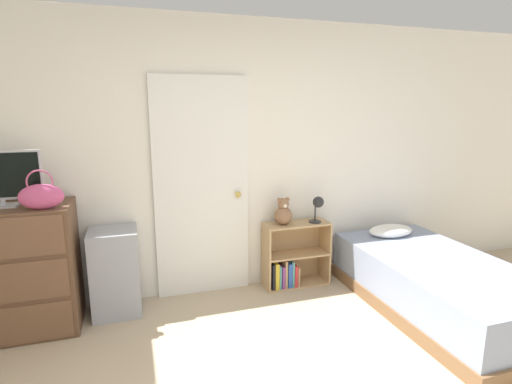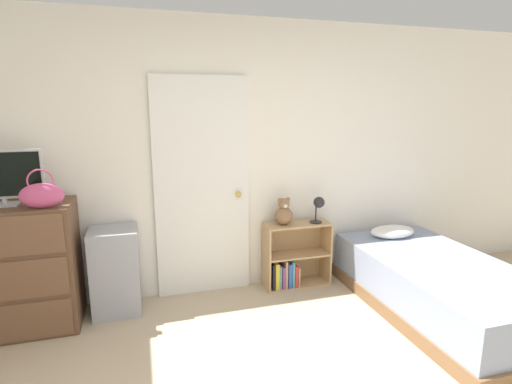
# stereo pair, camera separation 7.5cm
# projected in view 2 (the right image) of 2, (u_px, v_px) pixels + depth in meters

# --- Properties ---
(wall_back) EXTENTS (10.00, 0.06, 2.55)m
(wall_back) POSITION_uv_depth(u_px,v_px,m) (232.00, 159.00, 3.77)
(wall_back) COLOR white
(wall_back) RESTS_ON ground_plane
(door_closed) EXTENTS (0.88, 0.09, 2.03)m
(door_closed) POSITION_uv_depth(u_px,v_px,m) (202.00, 189.00, 3.70)
(door_closed) COLOR white
(door_closed) RESTS_ON ground_plane
(dresser) EXTENTS (0.83, 0.52, 1.02)m
(dresser) POSITION_uv_depth(u_px,v_px,m) (21.00, 268.00, 3.15)
(dresser) COLOR brown
(dresser) RESTS_ON ground_plane
(tv) EXTENTS (0.58, 0.16, 0.42)m
(tv) POSITION_uv_depth(u_px,v_px,m) (1.00, 177.00, 3.00)
(tv) COLOR #B7B7BC
(tv) RESTS_ON dresser
(handbag) EXTENTS (0.31, 0.11, 0.29)m
(handbag) POSITION_uv_depth(u_px,v_px,m) (42.00, 195.00, 2.94)
(handbag) COLOR #C64C7F
(handbag) RESTS_ON dresser
(storage_bin) EXTENTS (0.40, 0.37, 0.75)m
(storage_bin) POSITION_uv_depth(u_px,v_px,m) (116.00, 271.00, 3.44)
(storage_bin) COLOR #999EA8
(storage_bin) RESTS_ON ground_plane
(bookshelf) EXTENTS (0.65, 0.26, 0.64)m
(bookshelf) POSITION_uv_depth(u_px,v_px,m) (291.00, 261.00, 3.98)
(bookshelf) COLOR tan
(bookshelf) RESTS_ON ground_plane
(teddy_bear) EXTENTS (0.18, 0.18, 0.27)m
(teddy_bear) POSITION_uv_depth(u_px,v_px,m) (284.00, 213.00, 3.84)
(teddy_bear) COLOR #8C6647
(teddy_bear) RESTS_ON bookshelf
(desk_lamp) EXTENTS (0.14, 0.13, 0.26)m
(desk_lamp) POSITION_uv_depth(u_px,v_px,m) (319.00, 205.00, 3.88)
(desk_lamp) COLOR #262628
(desk_lamp) RESTS_ON bookshelf
(bed) EXTENTS (1.05, 1.96, 0.57)m
(bed) POSITION_uv_depth(u_px,v_px,m) (438.00, 286.00, 3.47)
(bed) COLOR brown
(bed) RESTS_ON ground_plane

